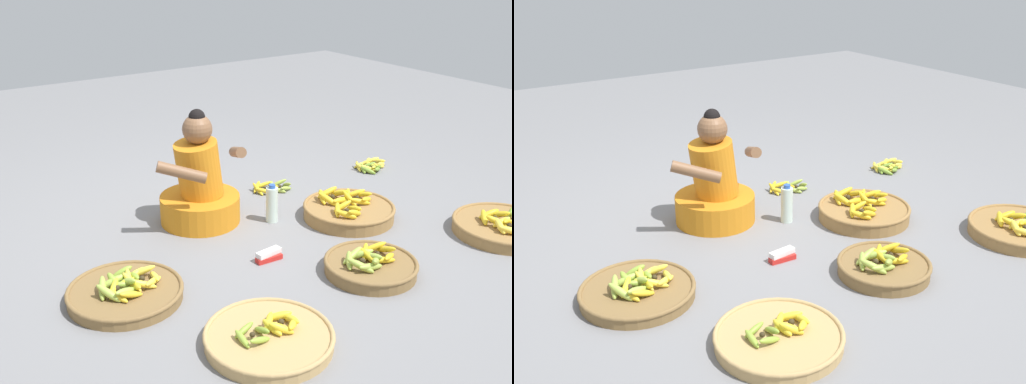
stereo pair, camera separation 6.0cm
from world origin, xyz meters
TOP-DOWN VIEW (x-y plane):
  - ground_plane at (0.00, 0.00)m, footprint 10.00×10.00m
  - vendor_woman_front at (-0.10, 0.30)m, footprint 0.73×0.52m
  - banana_basket_mid_left at (-0.89, -0.32)m, footprint 0.60×0.60m
  - banana_basket_back_left at (0.73, -0.22)m, footprint 0.61×0.61m
  - banana_basket_front_left at (1.37, -0.95)m, footprint 0.63×0.63m
  - banana_basket_back_center at (-0.51, -1.05)m, footprint 0.61×0.61m
  - banana_basket_front_right at (0.33, -0.84)m, footprint 0.52×0.52m
  - loose_bananas_front_center at (0.59, 0.46)m, footprint 0.31×0.24m
  - loose_bananas_near_vendor at (1.54, 0.39)m, footprint 0.31×0.27m
  - water_bottle at (0.28, 0.03)m, footprint 0.08×0.08m
  - packet_carton_stack at (-0.04, -0.39)m, footprint 0.17×0.07m

SIDE VIEW (x-z plane):
  - ground_plane at x=0.00m, z-range 0.00..0.00m
  - loose_bananas_front_center at x=0.59m, z-range -0.01..0.07m
  - loose_bananas_near_vendor at x=1.54m, z-range -0.02..0.07m
  - packet_carton_stack at x=-0.04m, z-range 0.00..0.06m
  - banana_basket_back_center at x=-0.51m, z-range -0.03..0.10m
  - banana_basket_mid_left at x=-0.89m, z-range -0.03..0.12m
  - banana_basket_front_right at x=0.33m, z-range -0.03..0.13m
  - banana_basket_front_left at x=1.37m, z-range -0.03..0.13m
  - banana_basket_back_left at x=0.73m, z-range -0.03..0.14m
  - water_bottle at x=0.28m, z-range -0.01..0.25m
  - vendor_woman_front at x=-0.10m, z-range -0.14..0.62m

